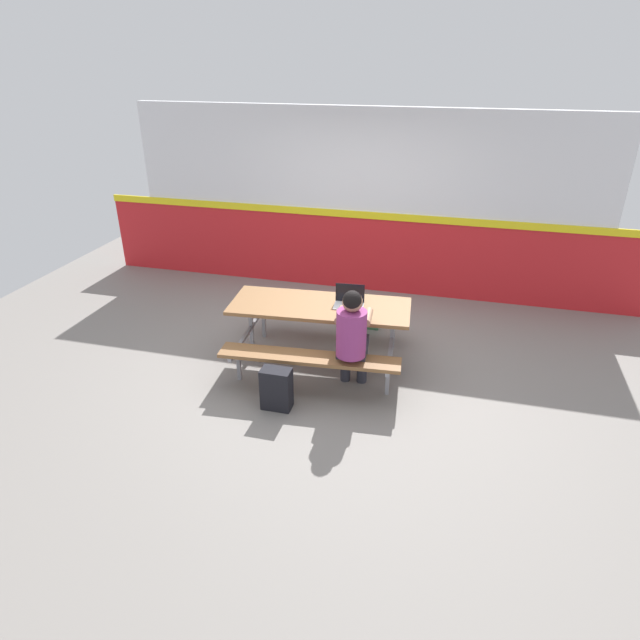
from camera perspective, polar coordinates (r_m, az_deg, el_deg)
name	(u,v)px	position (r m, az deg, el deg)	size (l,w,h in m)	color
ground_plane	(321,363)	(6.31, 0.11, -4.58)	(10.00, 10.00, 0.02)	gray
accent_backdrop	(362,207)	(7.94, 4.43, 11.78)	(8.00, 0.14, 2.60)	red
picnic_table_main	(320,318)	(6.03, 0.00, 0.22)	(2.02, 1.69, 0.74)	brown
student_nearer	(352,334)	(5.42, 3.41, -1.44)	(0.38, 0.53, 1.21)	#2D2D38
laptop_silver	(349,301)	(5.93, 3.08, 1.97)	(0.34, 0.24, 0.22)	silver
backpack_dark	(277,389)	(5.47, -4.57, -7.22)	(0.30, 0.22, 0.44)	black
tote_bag_bright	(367,314)	(7.04, 4.92, 0.68)	(0.34, 0.21, 0.43)	#3F724C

